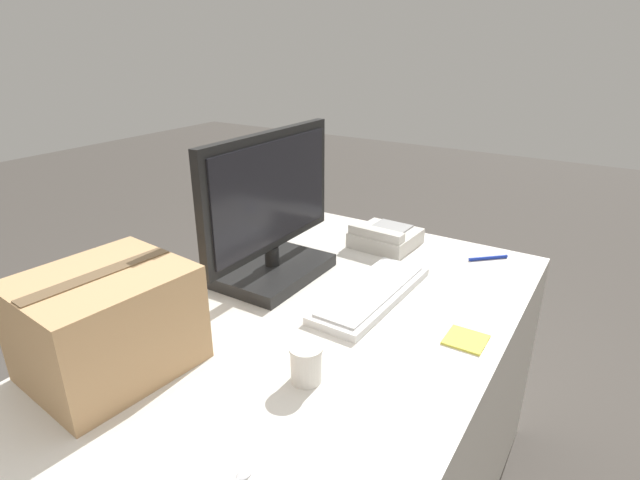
{
  "coord_description": "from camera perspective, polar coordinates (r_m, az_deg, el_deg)",
  "views": [
    {
      "loc": [
        -0.81,
        -0.61,
        1.45
      ],
      "look_at": [
        0.32,
        0.1,
        0.9
      ],
      "focal_mm": 28.0,
      "sensor_mm": 36.0,
      "label": 1
    }
  ],
  "objects": [
    {
      "name": "sticky_note_pad",
      "position": [
        1.3,
        16.32,
        -10.87
      ],
      "size": [
        0.1,
        0.1,
        0.01
      ],
      "color": "#E5DB4C",
      "rests_on": "office_desk"
    },
    {
      "name": "desk_phone",
      "position": [
        1.79,
        7.42,
        0.32
      ],
      "size": [
        0.21,
        0.22,
        0.08
      ],
      "rotation": [
        0.0,
        0.0,
        -0.05
      ],
      "color": "beige",
      "rests_on": "office_desk"
    },
    {
      "name": "keyboard",
      "position": [
        1.44,
        5.94,
        -6.08
      ],
      "size": [
        0.46,
        0.17,
        0.03
      ],
      "rotation": [
        0.0,
        0.0,
        -0.03
      ],
      "color": "silver",
      "rests_on": "office_desk"
    },
    {
      "name": "cardboard_box",
      "position": [
        1.2,
        -23.13,
        -8.71
      ],
      "size": [
        0.36,
        0.31,
        0.24
      ],
      "rotation": [
        0.0,
        0.0,
        -0.1
      ],
      "color": "tan",
      "rests_on": "office_desk"
    },
    {
      "name": "office_desk",
      "position": [
        1.48,
        -3.52,
        -24.3
      ],
      "size": [
        1.8,
        0.9,
        0.75
      ],
      "color": "beige",
      "rests_on": "ground_plane"
    },
    {
      "name": "pen_marker",
      "position": [
        1.77,
        18.67,
        -1.93
      ],
      "size": [
        0.1,
        0.11,
        0.01
      ],
      "rotation": [
        0.0,
        0.0,
        2.33
      ],
      "color": "#1933B2",
      "rests_on": "office_desk"
    },
    {
      "name": "paper_cup_right",
      "position": [
        1.11,
        -1.59,
        -13.93
      ],
      "size": [
        0.07,
        0.07,
        0.09
      ],
      "color": "white",
      "rests_on": "office_desk"
    },
    {
      "name": "monitor",
      "position": [
        1.5,
        -5.63,
        2.21
      ],
      "size": [
        0.57,
        0.26,
        0.45
      ],
      "color": "black",
      "rests_on": "office_desk"
    }
  ]
}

